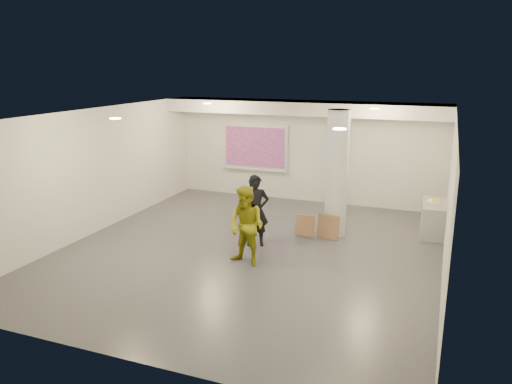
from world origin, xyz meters
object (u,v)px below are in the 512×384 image
at_px(column, 337,174).
at_px(credenza, 434,218).
at_px(woman, 256,211).
at_px(man, 247,226).
at_px(projection_screen, 255,148).

height_order(column, credenza, column).
bearing_deg(woman, man, -103.08).
bearing_deg(man, woman, 114.65).
xyz_separation_m(column, woman, (-1.51, -1.39, -0.69)).
xyz_separation_m(credenza, woman, (-3.73, -2.28, 0.42)).
distance_m(column, man, 2.89).
bearing_deg(column, credenza, 21.77).
bearing_deg(projection_screen, man, -70.55).
relative_size(column, credenza, 2.25).
height_order(projection_screen, man, projection_screen).
relative_size(column, man, 1.83).
bearing_deg(projection_screen, woman, -68.53).
bearing_deg(man, column, 75.91).
bearing_deg(man, projection_screen, 122.40).
distance_m(projection_screen, credenza, 5.72).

